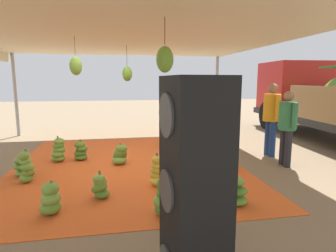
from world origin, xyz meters
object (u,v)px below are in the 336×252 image
Objects in this scene: banana_bunch_13 at (81,151)px; speaker_stack at (194,196)px; banana_bunch_1 at (59,151)px; worker_1 at (272,114)px; banana_bunch_3 at (164,198)px; banana_bunch_4 at (26,168)px; banana_bunch_11 at (51,199)px; banana_bunch_8 at (177,145)px; banana_bunch_0 at (120,155)px; banana_bunch_9 at (100,187)px; banana_bunch_7 at (236,192)px; worker_0 at (287,123)px; banana_bunch_2 at (158,171)px; banana_bunch_12 at (168,138)px; banana_bunch_6 at (188,136)px; banana_bunch_5 at (23,167)px; banana_bunch_10 at (221,157)px.

banana_bunch_13 is 4.59m from speaker_stack.
speaker_stack is at bearing 23.05° from banana_bunch_1.
banana_bunch_13 is 4.39m from worker_1.
banana_bunch_3 is 2.66m from banana_bunch_4.
banana_bunch_8 is at bearing 139.66° from banana_bunch_11.
banana_bunch_0 is at bearing 73.12° from banana_bunch_1.
banana_bunch_7 is at bearing 73.71° from banana_bunch_9.
worker_0 is (1.24, 2.00, 0.65)m from banana_bunch_8.
worker_1 reaches higher than banana_bunch_2.
banana_bunch_2 is 2.01m from banana_bunch_8.
banana_bunch_1 is at bearing -103.47° from worker_0.
banana_bunch_1 is 2.57m from banana_bunch_2.
banana_bunch_12 is at bearing -175.70° from banana_bunch_7.
banana_bunch_6 is (-4.14, 1.38, -0.06)m from banana_bunch_3.
banana_bunch_13 is at bearing -65.72° from banana_bunch_6.
banana_bunch_1 is 2.33m from banana_bunch_9.
banana_bunch_5 is (-0.87, -2.35, -0.07)m from banana_bunch_2.
banana_bunch_8 is 0.32× the size of speaker_stack.
speaker_stack is (3.16, -2.82, -0.01)m from worker_0.
worker_1 is at bearing 43.64° from banana_bunch_6.
banana_bunch_2 is at bearing -64.10° from banana_bunch_10.
banana_bunch_12 is (-3.23, 1.61, 0.03)m from banana_bunch_9.
banana_bunch_4 reaches higher than banana_bunch_3.
banana_bunch_10 is (0.68, 1.96, 0.04)m from banana_bunch_0.
banana_bunch_5 is 1.05× the size of banana_bunch_6.
banana_bunch_8 reaches higher than banana_bunch_12.
banana_bunch_4 reaches higher than banana_bunch_10.
speaker_stack reaches higher than banana_bunch_10.
banana_bunch_8 is (-2.98, 0.81, -0.00)m from banana_bunch_3.
banana_bunch_12 is (-2.85, 0.70, -0.04)m from banana_bunch_2.
banana_bunch_1 is at bearing -66.78° from banana_bunch_12.
banana_bunch_7 is at bearing 99.48° from banana_bunch_3.
banana_bunch_6 is 0.95× the size of banana_bunch_7.
banana_bunch_1 reaches higher than banana_bunch_5.
banana_bunch_3 is at bearing -49.11° from worker_1.
banana_bunch_1 is 0.98× the size of banana_bunch_8.
banana_bunch_4 is (-0.50, -2.18, 0.02)m from banana_bunch_2.
banana_bunch_12 is (0.19, -0.61, 0.02)m from banana_bunch_6.
banana_bunch_5 is 0.29× the size of worker_0.
banana_bunch_6 is 2.89m from worker_0.
banana_bunch_0 is at bearing 105.04° from banana_bunch_5.
speaker_stack reaches higher than banana_bunch_8.
banana_bunch_0 reaches higher than banana_bunch_5.
banana_bunch_2 is 0.99m from banana_bunch_9.
banana_bunch_9 is 0.25× the size of worker_1.
banana_bunch_7 is 3.65m from banana_bunch_13.
banana_bunch_7 is 0.29× the size of worker_0.
banana_bunch_6 is at bearing 131.67° from banana_bunch_0.
banana_bunch_3 is 1.56m from speaker_stack.
banana_bunch_9 is 0.89× the size of banana_bunch_12.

